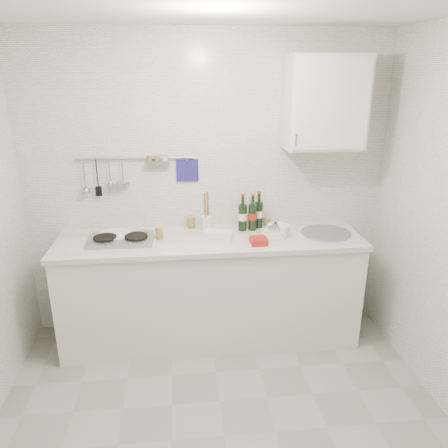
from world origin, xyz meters
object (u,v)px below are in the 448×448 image
at_px(wall_cabinet, 325,103).
at_px(plate_stack_hob, 114,236).
at_px(wine_bottles, 251,212).
at_px(utensil_crock, 207,221).
at_px(plate_stack_sink, 276,231).

bearing_deg(wall_cabinet, plate_stack_hob, -178.51).
relative_size(wine_bottles, utensil_crock, 0.91).
xyz_separation_m(plate_stack_hob, plate_stack_sink, (1.29, -0.10, 0.03)).
bearing_deg(wine_bottles, plate_stack_hob, -175.26).
bearing_deg(wall_cabinet, plate_stack_sink, -159.16).
distance_m(plate_stack_sink, wine_bottles, 0.28).
height_order(plate_stack_hob, plate_stack_sink, plate_stack_sink).
bearing_deg(plate_stack_hob, utensil_crock, 7.28).
xyz_separation_m(wall_cabinet, plate_stack_sink, (-0.37, -0.14, -0.98)).
relative_size(plate_stack_hob, plate_stack_sink, 1.21).
bearing_deg(wall_cabinet, utensil_crock, 176.75).
distance_m(wall_cabinet, utensil_crock, 1.32).
relative_size(plate_stack_sink, utensil_crock, 0.68).
bearing_deg(wine_bottles, plate_stack_sink, -48.04).
relative_size(wall_cabinet, wine_bottles, 2.26).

